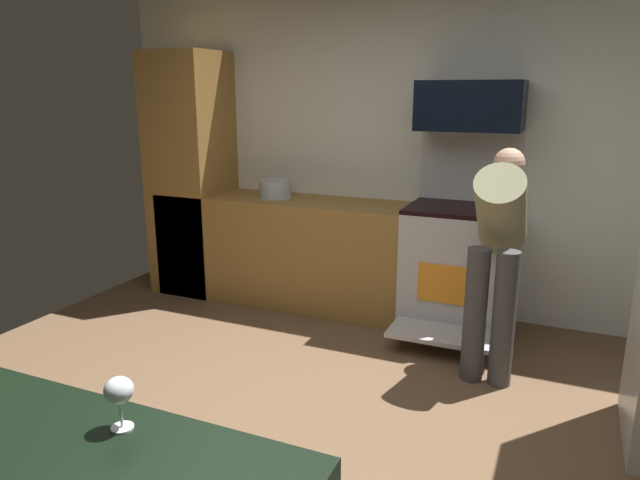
{
  "coord_description": "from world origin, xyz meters",
  "views": [
    {
      "loc": [
        1.2,
        -2.25,
        1.77
      ],
      "look_at": [
        0.09,
        0.3,
        1.05
      ],
      "focal_mm": 32.38,
      "sensor_mm": 36.0,
      "label": 1
    }
  ],
  "objects": [
    {
      "name": "stock_pot",
      "position": [
        -1.06,
        1.98,
        0.97
      ],
      "size": [
        0.27,
        0.27,
        0.15
      ],
      "primitive_type": "cylinder",
      "color": "#AEBAC3",
      "rests_on": "lower_cabinet_run"
    },
    {
      "name": "person_cook",
      "position": [
        0.83,
        1.33,
        0.85
      ],
      "size": [
        0.31,
        0.65,
        1.42
      ],
      "color": "#404040",
      "rests_on": "ground"
    },
    {
      "name": "ground_plane",
      "position": [
        0.0,
        0.0,
        -0.01
      ],
      "size": [
        5.2,
        4.8,
        0.02
      ],
      "primitive_type": "cube",
      "color": "brown"
    },
    {
      "name": "wall_back",
      "position": [
        0.0,
        2.34,
        1.3
      ],
      "size": [
        5.2,
        0.12,
        2.6
      ],
      "primitive_type": "cube",
      "color": "silver",
      "rests_on": "ground"
    },
    {
      "name": "lower_cabinet_run",
      "position": [
        -0.9,
        1.98,
        0.45
      ],
      "size": [
        2.4,
        0.6,
        0.9
      ],
      "primitive_type": "cube",
      "color": "olive",
      "rests_on": "ground"
    },
    {
      "name": "wine_glass_near",
      "position": [
        0.18,
        -1.22,
        1.01
      ],
      "size": [
        0.08,
        0.08,
        0.15
      ],
      "color": "silver",
      "rests_on": "counter_island"
    },
    {
      "name": "cabinet_column",
      "position": [
        -1.9,
        1.98,
        1.05
      ],
      "size": [
        0.6,
        0.6,
        2.1
      ],
      "primitive_type": "cube",
      "color": "olive",
      "rests_on": "ground"
    },
    {
      "name": "oven_range",
      "position": [
        0.49,
        1.97,
        0.51
      ],
      "size": [
        0.76,
        0.98,
        1.49
      ],
      "color": "#B8B7BA",
      "rests_on": "ground"
    },
    {
      "name": "microwave",
      "position": [
        0.49,
        2.06,
        1.67
      ],
      "size": [
        0.74,
        0.38,
        0.35
      ],
      "primitive_type": "cube",
      "color": "black",
      "rests_on": "oven_range"
    }
  ]
}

